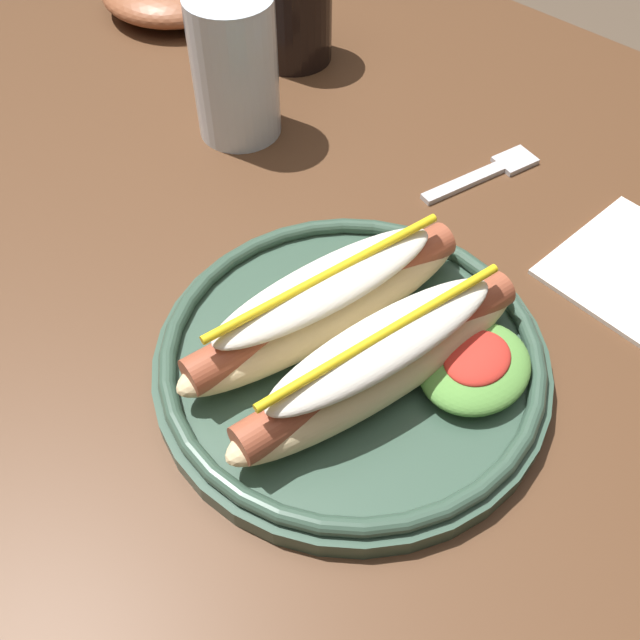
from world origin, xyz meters
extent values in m
plane|color=brown|center=(0.00, 0.00, 0.00)|extent=(8.00, 8.00, 0.00)
cube|color=#51331E|center=(0.00, 0.00, 0.72)|extent=(1.15, 1.00, 0.04)
cylinder|color=#51331E|center=(0.48, 0.41, 0.35)|extent=(0.06, 0.06, 0.70)
cylinder|color=#334C3D|center=(0.05, -0.20, 0.75)|extent=(0.27, 0.27, 0.02)
torus|color=#334C3D|center=(0.05, -0.20, 0.76)|extent=(0.26, 0.26, 0.01)
ellipsoid|color=beige|center=(0.04, -0.23, 0.78)|extent=(0.24, 0.09, 0.04)
cylinder|color=#9E4C33|center=(0.04, -0.23, 0.78)|extent=(0.22, 0.07, 0.03)
ellipsoid|color=silver|center=(0.04, -0.23, 0.80)|extent=(0.18, 0.08, 0.02)
cylinder|color=yellow|center=(0.04, -0.23, 0.81)|extent=(0.18, 0.04, 0.01)
ellipsoid|color=beige|center=(0.05, -0.17, 0.78)|extent=(0.24, 0.09, 0.04)
cylinder|color=#9E4C33|center=(0.05, -0.17, 0.78)|extent=(0.22, 0.07, 0.03)
ellipsoid|color=silver|center=(0.05, -0.17, 0.80)|extent=(0.18, 0.08, 0.02)
cylinder|color=yellow|center=(0.05, -0.17, 0.81)|extent=(0.18, 0.04, 0.01)
ellipsoid|color=#5B9942|center=(0.09, -0.27, 0.77)|extent=(0.08, 0.07, 0.02)
ellipsoid|color=red|center=(0.09, -0.27, 0.78)|extent=(0.05, 0.04, 0.01)
cube|color=silver|center=(0.26, -0.14, 0.74)|extent=(0.09, 0.03, 0.00)
cube|color=silver|center=(0.32, -0.15, 0.74)|extent=(0.04, 0.03, 0.00)
cylinder|color=black|center=(0.31, 0.12, 0.79)|extent=(0.08, 0.08, 0.10)
cylinder|color=silver|center=(0.18, 0.07, 0.80)|extent=(0.08, 0.08, 0.13)
camera|label=1|loc=(-0.19, -0.39, 1.16)|focal=40.66mm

